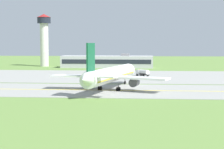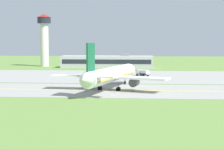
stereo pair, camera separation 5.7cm
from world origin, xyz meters
name	(u,v)px [view 2 (the right image)]	position (x,y,z in m)	size (l,w,h in m)	color
ground_plane	(108,90)	(0.00, 0.00, 0.00)	(500.00, 500.00, 0.00)	olive
taxiway_strip	(108,90)	(0.00, 0.00, 0.05)	(240.00, 28.00, 0.10)	gray
apron_pad	(144,76)	(10.00, 42.00, 0.05)	(140.00, 52.00, 0.10)	gray
taxiway_centreline	(108,90)	(0.00, 0.00, 0.11)	(220.00, 0.60, 0.01)	yellow
airplane_lead	(111,75)	(0.65, 1.00, 4.13)	(32.07, 39.22, 12.70)	white
service_truck_fuel	(143,72)	(9.31, 41.90, 1.53)	(5.38, 5.95, 2.65)	silver
terminal_building	(107,62)	(-8.69, 89.22, 3.04)	(46.57, 10.59, 7.22)	#B2B2B7
control_tower	(44,35)	(-43.45, 96.79, 16.84)	(7.60, 7.60, 28.07)	silver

